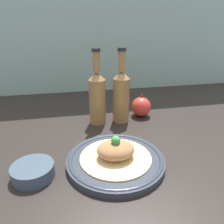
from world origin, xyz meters
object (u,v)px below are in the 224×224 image
at_px(plate, 116,160).
at_px(dipping_bowl, 33,171).
at_px(cider_bottle_left, 97,96).
at_px(plated_food, 116,152).
at_px(cider_bottle_right, 121,94).
at_px(apple, 141,107).

xyz_separation_m(plate, dipping_bowl, (-0.22, -0.01, 0.01)).
bearing_deg(cider_bottle_left, plated_food, -87.47).
height_order(plated_food, dipping_bowl, plated_food).
xyz_separation_m(plated_food, cider_bottle_left, (-0.01, 0.27, 0.07)).
distance_m(plated_food, cider_bottle_right, 0.29).
height_order(cider_bottle_left, apple, cider_bottle_left).
bearing_deg(plated_food, cider_bottle_left, 92.53).
relative_size(plate, cider_bottle_left, 0.97).
bearing_deg(cider_bottle_left, cider_bottle_right, 0.00).
bearing_deg(apple, cider_bottle_left, -170.81).
height_order(plate, plated_food, plated_food).
bearing_deg(cider_bottle_right, apple, 17.76).
bearing_deg(cider_bottle_left, apple, 9.19).
distance_m(plate, cider_bottle_left, 0.29).
distance_m(plate, cider_bottle_right, 0.30).
bearing_deg(dipping_bowl, cider_bottle_right, 43.65).
bearing_deg(plate, cider_bottle_right, 73.59).
distance_m(cider_bottle_left, dipping_bowl, 0.36).
height_order(apple, dipping_bowl, apple).
xyz_separation_m(cider_bottle_right, apple, (0.09, 0.03, -0.07)).
bearing_deg(plated_food, cider_bottle_right, 73.59).
xyz_separation_m(plate, cider_bottle_right, (0.08, 0.27, 0.10)).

